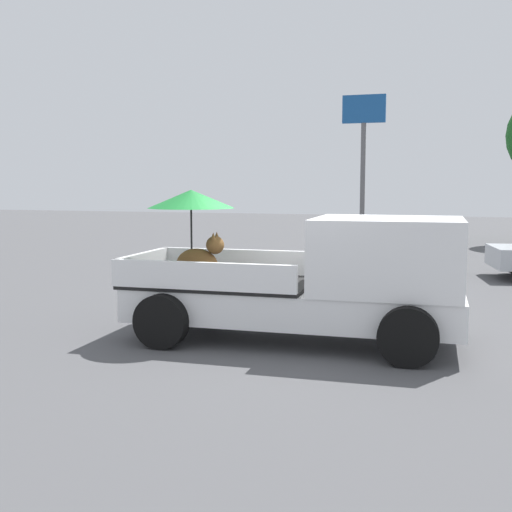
{
  "coord_description": "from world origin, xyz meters",
  "views": [
    {
      "loc": [
        2.43,
        -9.29,
        2.39
      ],
      "look_at": [
        -1.1,
        1.53,
        1.1
      ],
      "focal_mm": 44.74,
      "sensor_mm": 36.0,
      "label": 1
    }
  ],
  "objects": [
    {
      "name": "ground_plane",
      "position": [
        0.0,
        0.0,
        0.0
      ],
      "size": [
        80.0,
        80.0,
        0.0
      ],
      "primitive_type": "plane",
      "color": "#4C4C4F"
    },
    {
      "name": "pickup_truck_main",
      "position": [
        0.4,
        0.0,
        0.98
      ],
      "size": [
        5.13,
        2.42,
        2.3
      ],
      "rotation": [
        0.0,
        0.0,
        0.04
      ],
      "color": "black",
      "rests_on": "ground"
    },
    {
      "name": "motel_sign",
      "position": [
        -0.78,
        11.86,
        3.7
      ],
      "size": [
        1.4,
        0.16,
        5.26
      ],
      "color": "#59595B",
      "rests_on": "ground"
    }
  ]
}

